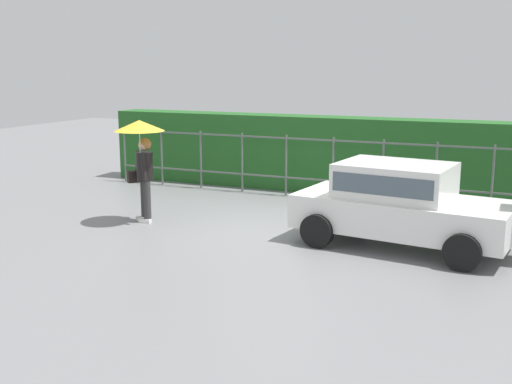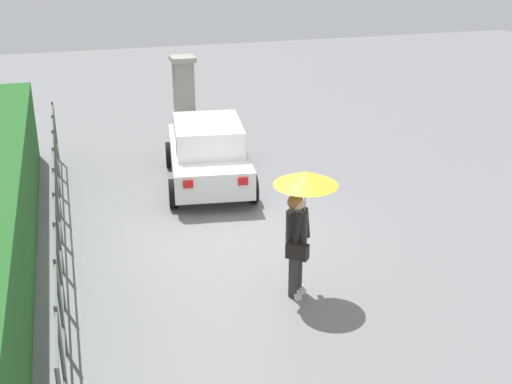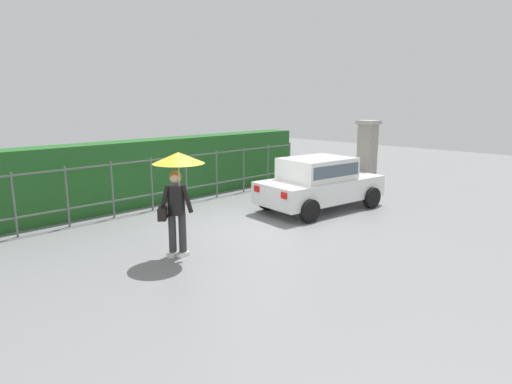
# 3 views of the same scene
# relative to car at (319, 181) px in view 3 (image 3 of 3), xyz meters

# --- Properties ---
(ground_plane) EXTENTS (40.00, 40.00, 0.00)m
(ground_plane) POSITION_rel_car_xyz_m (-2.50, 0.15, -0.80)
(ground_plane) COLOR slate
(car) EXTENTS (3.90, 2.24, 1.48)m
(car) POSITION_rel_car_xyz_m (0.00, 0.00, 0.00)
(car) COLOR white
(car) RESTS_ON ground
(pedestrian) EXTENTS (1.00, 1.00, 2.10)m
(pedestrian) POSITION_rel_car_xyz_m (-5.10, -0.39, 0.77)
(pedestrian) COLOR #333333
(pedestrian) RESTS_ON ground
(gate_pillar) EXTENTS (0.60, 0.60, 2.42)m
(gate_pillar) POSITION_rel_car_xyz_m (2.59, 0.05, 0.44)
(gate_pillar) COLOR gray
(gate_pillar) RESTS_ON ground
(fence_section) EXTENTS (10.75, 0.05, 1.50)m
(fence_section) POSITION_rel_car_xyz_m (-2.79, 3.28, 0.02)
(fence_section) COLOR #59605B
(fence_section) RESTS_ON ground
(hedge_row) EXTENTS (11.70, 0.90, 1.90)m
(hedge_row) POSITION_rel_car_xyz_m (-2.79, 4.19, 0.15)
(hedge_row) COLOR #235B23
(hedge_row) RESTS_ON ground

